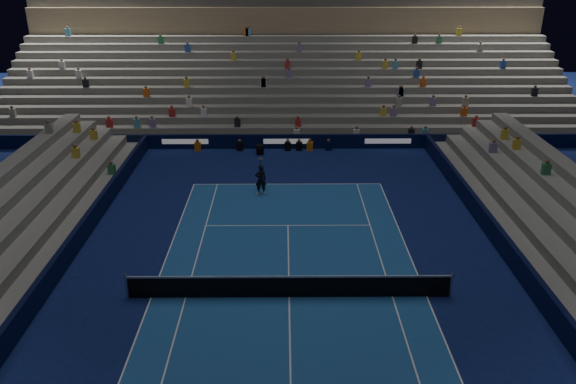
# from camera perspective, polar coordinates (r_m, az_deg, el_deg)

# --- Properties ---
(ground) EXTENTS (90.00, 90.00, 0.00)m
(ground) POSITION_cam_1_polar(r_m,az_deg,el_deg) (23.13, 0.12, -10.43)
(ground) COLOR #0D184E
(ground) RESTS_ON ground
(court_surface) EXTENTS (10.97, 23.77, 0.01)m
(court_surface) POSITION_cam_1_polar(r_m,az_deg,el_deg) (23.13, 0.12, -10.42)
(court_surface) COLOR #1A4C92
(court_surface) RESTS_ON ground
(sponsor_barrier_far) EXTENTS (44.00, 0.25, 1.00)m
(sponsor_barrier_far) POSITION_cam_1_polar(r_m,az_deg,el_deg) (39.73, -0.14, 5.07)
(sponsor_barrier_far) COLOR black
(sponsor_barrier_far) RESTS_ON ground
(sponsor_barrier_east) EXTENTS (0.25, 37.00, 1.00)m
(sponsor_barrier_east) POSITION_cam_1_polar(r_m,az_deg,el_deg) (24.91, 23.31, -8.54)
(sponsor_barrier_east) COLOR black
(sponsor_barrier_east) RESTS_ON ground
(sponsor_barrier_west) EXTENTS (0.25, 37.00, 1.00)m
(sponsor_barrier_west) POSITION_cam_1_polar(r_m,az_deg,el_deg) (24.76, -23.24, -8.73)
(sponsor_barrier_west) COLOR black
(sponsor_barrier_west) RESTS_ON ground
(grandstand_main) EXTENTS (44.00, 15.20, 11.20)m
(grandstand_main) POSITION_cam_1_polar(r_m,az_deg,el_deg) (48.12, -0.20, 11.79)
(grandstand_main) COLOR slate
(grandstand_main) RESTS_ON ground
(tennis_net) EXTENTS (12.90, 0.10, 1.10)m
(tennis_net) POSITION_cam_1_polar(r_m,az_deg,el_deg) (22.86, 0.12, -9.38)
(tennis_net) COLOR #B2B2B7
(tennis_net) RESTS_ON ground
(tennis_player) EXTENTS (0.72, 0.56, 1.75)m
(tennis_player) POSITION_cam_1_polar(r_m,az_deg,el_deg) (32.03, -2.73, 1.23)
(tennis_player) COLOR black
(tennis_player) RESTS_ON ground
(broadcast_camera) EXTENTS (0.57, 0.97, 0.62)m
(broadcast_camera) POSITION_cam_1_polar(r_m,az_deg,el_deg) (38.69, -2.83, 4.26)
(broadcast_camera) COLOR black
(broadcast_camera) RESTS_ON ground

